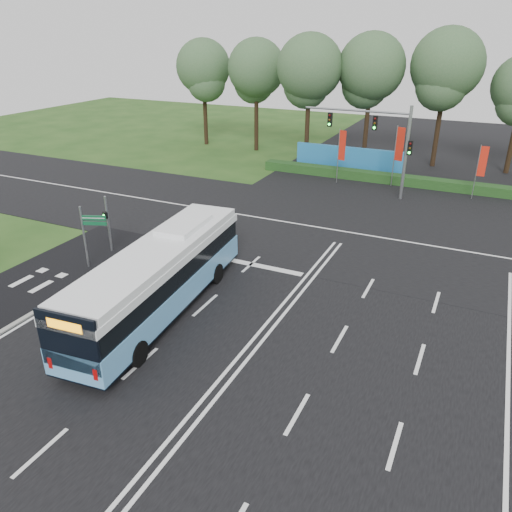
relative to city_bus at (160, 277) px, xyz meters
The scene contains 15 objects.
ground 5.33m from the city_bus, 14.81° to the left, with size 120.00×120.00×0.00m, color #214617.
road_main 5.32m from the city_bus, 14.81° to the left, with size 20.00×120.00×0.04m, color black.
road_cross 14.25m from the city_bus, 69.93° to the left, with size 120.00×14.00×0.05m, color black.
bike_path 8.03m from the city_bus, 167.34° to the right, with size 5.00×18.00×0.06m, color black.
kerb_strip 5.78m from the city_bus, 161.88° to the right, with size 0.25×18.00×0.12m, color gray.
city_bus is the anchor object (origin of this frame).
pedestrian_signal 8.03m from the city_bus, 146.84° to the left, with size 0.32×0.42×3.40m.
street_sign 6.56m from the city_bus, 159.54° to the left, with size 1.30×0.57×3.54m.
banner_flag_left 23.94m from the city_bus, 86.86° to the left, with size 0.65×0.25×4.56m.
banner_flag_mid 25.59m from the city_bus, 77.03° to the left, with size 0.71×0.27×5.00m.
banner_flag_right 26.95m from the city_bus, 63.42° to the left, with size 0.62×0.07×4.22m.
traffic_light_gantry 22.55m from the city_bus, 76.92° to the left, with size 8.41×0.28×7.00m.
hedge 26.27m from the city_bus, 79.34° to the left, with size 22.00×1.20×0.80m, color #173814.
blue_hoarding 28.30m from the city_bus, 88.27° to the left, with size 10.00×0.30×2.20m, color #206FAD.
eucalyptus_row 32.86m from the city_bus, 86.65° to the left, with size 43.08×9.30×12.32m.
Camera 1 is at (7.69, -17.56, 12.05)m, focal length 35.00 mm.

